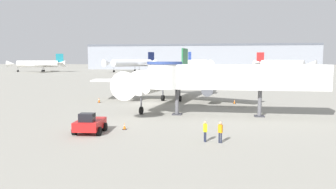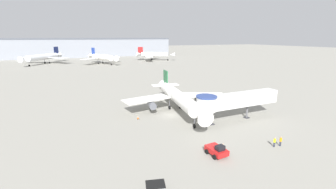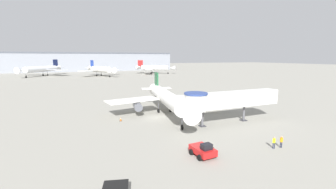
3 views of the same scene
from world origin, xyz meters
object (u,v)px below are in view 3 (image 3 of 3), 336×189
pushback_tug_red (203,150)px  traffic_cone_near_nose (212,146)px  jet_bridge (227,100)px  background_jet_blue_tail (100,69)px  main_airplane (166,98)px  traffic_cone_port_wing (121,119)px  background_jet_navy_tail (42,69)px  background_jet_red_tail (154,68)px  ground_crew_wing_walker (274,142)px  ground_crew_marshaller (281,141)px  traffic_cone_starboard_wing (205,109)px

pushback_tug_red → traffic_cone_near_nose: size_ratio=5.73×
jet_bridge → background_jet_blue_tail: background_jet_blue_tail is taller
main_airplane → traffic_cone_port_wing: size_ratio=38.97×
main_airplane → background_jet_navy_tail: 129.61m
pushback_tug_red → traffic_cone_port_wing: 20.72m
background_jet_red_tail → background_jet_blue_tail: 40.70m
ground_crew_wing_walker → background_jet_blue_tail: 130.86m
ground_crew_marshaller → background_jet_blue_tail: 131.11m
jet_bridge → traffic_cone_near_nose: bearing=-135.6°
jet_bridge → background_jet_navy_tail: 141.84m
pushback_tug_red → jet_bridge: bearing=39.1°
pushback_tug_red → ground_crew_marshaller: (11.26, -1.75, 0.15)m
main_airplane → background_jet_navy_tail: size_ratio=0.88×
traffic_cone_port_wing → ground_crew_wing_walker: ground_crew_wing_walker is taller
pushback_tug_red → background_jet_navy_tail: background_jet_navy_tail is taller
main_airplane → background_jet_blue_tail: background_jet_blue_tail is taller
ground_crew_marshaller → pushback_tug_red: bearing=19.5°
traffic_cone_starboard_wing → background_jet_navy_tail: size_ratio=0.02×
traffic_cone_near_nose → background_jet_blue_tail: background_jet_blue_tail is taller
traffic_cone_port_wing → ground_crew_wing_walker: (16.58, -21.26, 0.60)m
main_airplane → ground_crew_wing_walker: size_ratio=17.53×
ground_crew_wing_walker → traffic_cone_near_nose: bearing=-145.3°
traffic_cone_starboard_wing → background_jet_navy_tail: (-47.27, 123.75, 4.39)m
traffic_cone_starboard_wing → background_jet_navy_tail: background_jet_navy_tail is taller
traffic_cone_port_wing → background_jet_red_tail: bearing=68.1°
background_jet_red_tail → background_jet_navy_tail: bearing=115.3°
background_jet_blue_tail → main_airplane: bearing=-113.5°
background_jet_red_tail → traffic_cone_near_nose: bearing=-164.8°
traffic_cone_starboard_wing → ground_crew_wing_walker: (-3.39, -23.03, 0.65)m
ground_crew_marshaller → traffic_cone_port_wing: bearing=-22.0°
jet_bridge → background_jet_blue_tail: 118.59m
background_jet_blue_tail → jet_bridge: bearing=-109.8°
ground_crew_marshaller → main_airplane: bearing=-43.3°
traffic_cone_port_wing → pushback_tug_red: bearing=-71.7°
main_airplane → traffic_cone_near_nose: (-1.09, -19.24, -3.29)m
ground_crew_marshaller → background_jet_navy_tail: bearing=-44.6°
traffic_cone_port_wing → jet_bridge: bearing=-26.3°
main_airplane → traffic_cone_near_nose: 19.55m
background_jet_blue_tail → background_jet_navy_tail: bearing=130.3°
pushback_tug_red → background_jet_blue_tail: size_ratio=0.12×
ground_crew_marshaller → background_jet_blue_tail: background_jet_blue_tail is taller
main_airplane → background_jet_navy_tail: bearing=114.8°
traffic_cone_port_wing → traffic_cone_starboard_wing: bearing=5.0°
background_jet_red_tail → pushback_tug_red: bearing=-165.6°
traffic_cone_starboard_wing → traffic_cone_port_wing: bearing=-175.0°
traffic_cone_near_nose → ground_crew_wing_walker: 8.29m
traffic_cone_near_nose → background_jet_navy_tail: bearing=104.2°
traffic_cone_starboard_wing → ground_crew_marshaller: bearing=-95.5°
jet_bridge → pushback_tug_red: jet_bridge is taller
jet_bridge → pushback_tug_red: size_ratio=5.75×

